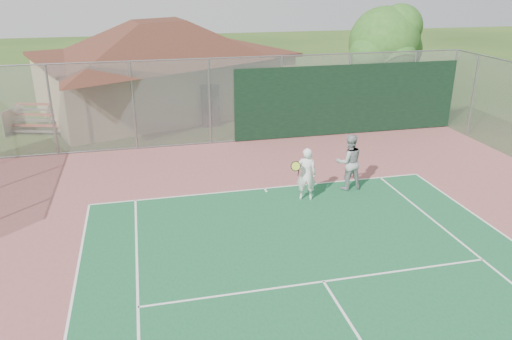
{
  "coord_description": "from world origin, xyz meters",
  "views": [
    {
      "loc": [
        -3.7,
        -2.62,
        6.47
      ],
      "look_at": [
        -0.68,
        10.2,
        1.36
      ],
      "focal_mm": 35.0,
      "sensor_mm": 36.0,
      "label": 1
    }
  ],
  "objects": [
    {
      "name": "player_white_front",
      "position": [
        1.04,
        10.8,
        0.84
      ],
      "size": [
        0.96,
        0.7,
        1.66
      ],
      "rotation": [
        0.0,
        0.0,
        2.84
      ],
      "color": "white",
      "rests_on": "ground"
    },
    {
      "name": "player_grey_back",
      "position": [
        2.64,
        11.29,
        0.92
      ],
      "size": [
        0.89,
        0.7,
        1.83
      ],
      "rotation": [
        0.0,
        0.0,
        3.14
      ],
      "color": "#96989B",
      "rests_on": "ground"
    },
    {
      "name": "clubhouse",
      "position": [
        -2.51,
        23.23,
        2.71
      ],
      "size": [
        14.37,
        11.78,
        5.34
      ],
      "rotation": [
        0.0,
        0.0,
        0.33
      ],
      "color": "tan",
      "rests_on": "ground"
    },
    {
      "name": "bleachers",
      "position": [
        -7.87,
        20.64,
        0.58
      ],
      "size": [
        3.39,
        2.49,
        1.1
      ],
      "rotation": [
        0.0,
        0.0,
        -0.3
      ],
      "color": "#9A3B23",
      "rests_on": "ground"
    },
    {
      "name": "tree",
      "position": [
        7.53,
        18.92,
        3.53
      ],
      "size": [
        3.85,
        3.65,
        5.38
      ],
      "color": "#3B2715",
      "rests_on": "ground"
    },
    {
      "name": "back_fence",
      "position": [
        2.11,
        16.98,
        1.67
      ],
      "size": [
        20.08,
        0.11,
        3.53
      ],
      "color": "gray",
      "rests_on": "ground"
    }
  ]
}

